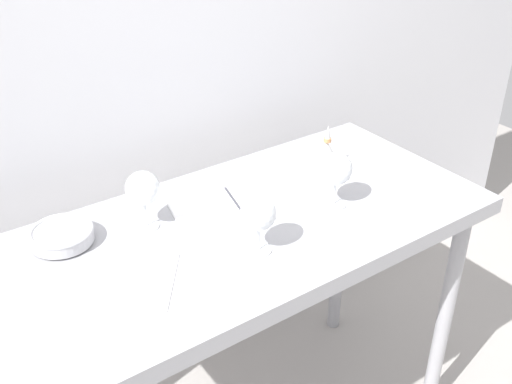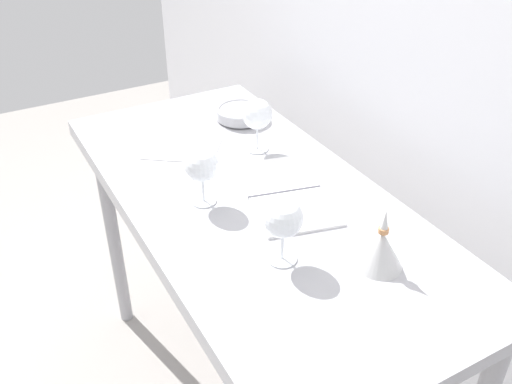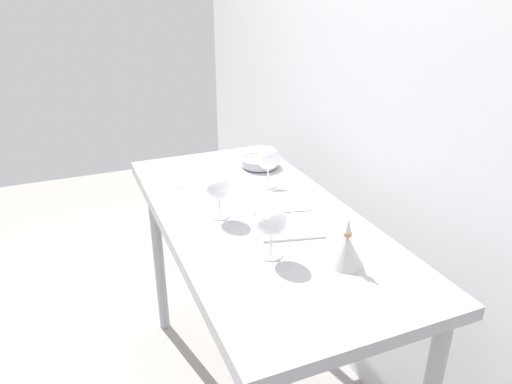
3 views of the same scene
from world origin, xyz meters
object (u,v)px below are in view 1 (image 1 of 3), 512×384
at_px(wine_glass_far_left, 143,190).
at_px(decanter_funnel, 327,155).
at_px(tasting_sheet_upper, 142,280).
at_px(wine_glass_near_right, 336,170).
at_px(wine_glass_near_center, 258,215).
at_px(open_notebook, 237,206).
at_px(tasting_bowl, 62,235).

distance_m(wine_glass_far_left, decanter_funnel, 0.61).
relative_size(tasting_sheet_upper, decanter_funnel, 1.47).
bearing_deg(wine_glass_near_right, wine_glass_near_center, -169.28).
height_order(open_notebook, tasting_sheet_upper, open_notebook).
height_order(wine_glass_near_center, wine_glass_far_left, wine_glass_far_left).
bearing_deg(open_notebook, wine_glass_near_center, -95.94).
distance_m(wine_glass_near_center, wine_glass_far_left, 0.32).
height_order(wine_glass_near_center, decanter_funnel, wine_glass_near_center).
xyz_separation_m(tasting_sheet_upper, decanter_funnel, (0.72, 0.18, 0.05)).
height_order(tasting_sheet_upper, tasting_bowl, tasting_bowl).
bearing_deg(open_notebook, wine_glass_far_left, -179.08).
height_order(wine_glass_near_center, open_notebook, wine_glass_near_center).
distance_m(wine_glass_near_center, open_notebook, 0.24).
height_order(wine_glass_far_left, decanter_funnel, wine_glass_far_left).
bearing_deg(wine_glass_far_left, open_notebook, -12.53).
xyz_separation_m(wine_glass_near_right, wine_glass_far_left, (-0.48, 0.21, 0.00)).
distance_m(open_notebook, decanter_funnel, 0.36).
distance_m(wine_glass_near_center, decanter_funnel, 0.49).
bearing_deg(tasting_sheet_upper, wine_glass_far_left, 96.87).
bearing_deg(decanter_funnel, wine_glass_near_right, -124.98).
distance_m(wine_glass_near_center, wine_glass_near_right, 0.31).
relative_size(open_notebook, tasting_sheet_upper, 1.81).
height_order(wine_glass_far_left, tasting_bowl, wine_glass_far_left).
xyz_separation_m(wine_glass_near_center, tasting_sheet_upper, (-0.29, 0.06, -0.11)).
height_order(wine_glass_near_center, tasting_sheet_upper, wine_glass_near_center).
relative_size(wine_glass_near_right, tasting_sheet_upper, 0.73).
bearing_deg(decanter_funnel, tasting_sheet_upper, -166.37).
bearing_deg(wine_glass_near_right, decanter_funnel, 55.02).
height_order(wine_glass_near_right, decanter_funnel, wine_glass_near_right).
xyz_separation_m(wine_glass_near_right, tasting_sheet_upper, (-0.60, 0.00, -0.11)).
xyz_separation_m(wine_glass_near_center, wine_glass_far_left, (-0.18, 0.26, 0.01)).
height_order(wine_glass_near_center, tasting_bowl, wine_glass_near_center).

